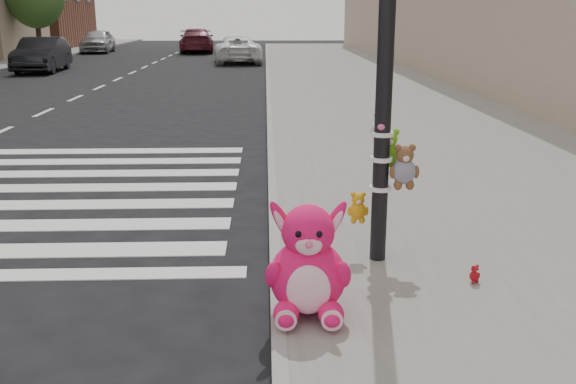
{
  "coord_description": "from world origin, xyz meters",
  "views": [
    {
      "loc": [
        1.46,
        -4.34,
        2.58
      ],
      "look_at": [
        1.69,
        2.19,
        0.75
      ],
      "focal_mm": 40.0,
      "sensor_mm": 36.0,
      "label": 1
    }
  ],
  "objects_px": {
    "pink_bunny": "(308,268)",
    "car_dark_far": "(42,55)",
    "signal_pole": "(387,98)",
    "red_teddy": "(475,274)",
    "car_white_near": "(237,49)"
  },
  "relations": [
    {
      "from": "pink_bunny",
      "to": "car_dark_far",
      "type": "bearing_deg",
      "value": 114.6
    },
    {
      "from": "signal_pole",
      "to": "pink_bunny",
      "type": "xyz_separation_m",
      "value": [
        -0.84,
        -1.25,
        -1.24
      ]
    },
    {
      "from": "pink_bunny",
      "to": "car_dark_far",
      "type": "height_order",
      "value": "car_dark_far"
    },
    {
      "from": "pink_bunny",
      "to": "red_teddy",
      "type": "distance_m",
      "value": 1.73
    },
    {
      "from": "red_teddy",
      "to": "car_white_near",
      "type": "xyz_separation_m",
      "value": [
        -3.43,
        29.53,
        0.48
      ]
    },
    {
      "from": "signal_pole",
      "to": "car_dark_far",
      "type": "bearing_deg",
      "value": 115.38
    },
    {
      "from": "red_teddy",
      "to": "car_white_near",
      "type": "relative_size",
      "value": 0.03
    },
    {
      "from": "signal_pole",
      "to": "pink_bunny",
      "type": "distance_m",
      "value": 1.94
    },
    {
      "from": "signal_pole",
      "to": "red_teddy",
      "type": "height_order",
      "value": "signal_pole"
    },
    {
      "from": "red_teddy",
      "to": "car_dark_far",
      "type": "xyz_separation_m",
      "value": [
        -12.02,
        24.4,
        0.54
      ]
    },
    {
      "from": "signal_pole",
      "to": "red_teddy",
      "type": "bearing_deg",
      "value": -41.08
    },
    {
      "from": "signal_pole",
      "to": "red_teddy",
      "type": "xyz_separation_m",
      "value": [
        0.77,
        -0.67,
        -1.56
      ]
    },
    {
      "from": "pink_bunny",
      "to": "car_white_near",
      "type": "height_order",
      "value": "car_white_near"
    },
    {
      "from": "pink_bunny",
      "to": "red_teddy",
      "type": "height_order",
      "value": "pink_bunny"
    },
    {
      "from": "pink_bunny",
      "to": "car_dark_far",
      "type": "distance_m",
      "value": 27.06
    }
  ]
}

